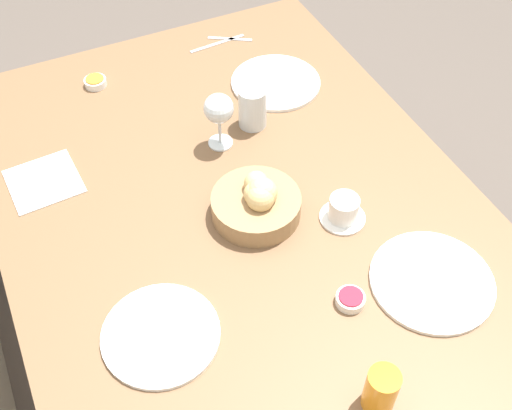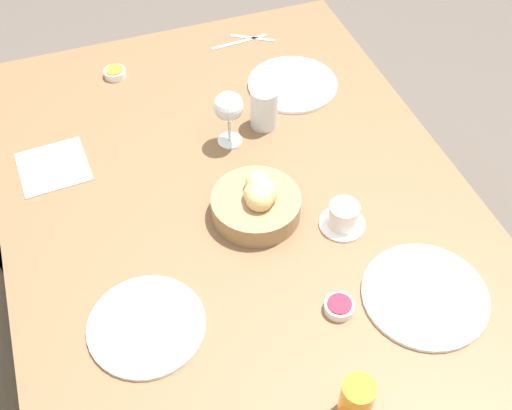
{
  "view_description": "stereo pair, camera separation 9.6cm",
  "coord_description": "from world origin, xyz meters",
  "px_view_note": "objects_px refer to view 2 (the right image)",
  "views": [
    {
      "loc": [
        -0.93,
        0.39,
        1.9
      ],
      "look_at": [
        -0.04,
        -0.03,
        0.79
      ],
      "focal_mm": 45.0,
      "sensor_mm": 36.0,
      "label": 1
    },
    {
      "loc": [
        -0.97,
        0.3,
        1.9
      ],
      "look_at": [
        -0.04,
        -0.03,
        0.79
      ],
      "focal_mm": 45.0,
      "sensor_mm": 36.0,
      "label": 2
    }
  ],
  "objects_px": {
    "plate_near_left": "(425,295)",
    "plate_near_right": "(292,84)",
    "water_tumbler": "(264,107)",
    "spoon_coffee": "(253,38)",
    "wine_glass": "(228,108)",
    "napkin": "(53,167)",
    "juice_glass": "(356,401)",
    "bread_basket": "(257,202)",
    "coffee_cup": "(343,217)",
    "plate_far_center": "(147,326)",
    "fork_silver": "(239,42)",
    "jam_bowl_honey": "(115,73)",
    "jam_bowl_berry": "(339,307)"
  },
  "relations": [
    {
      "from": "plate_near_left",
      "to": "plate_near_right",
      "type": "bearing_deg",
      "value": -0.09
    },
    {
      "from": "water_tumbler",
      "to": "spoon_coffee",
      "type": "bearing_deg",
      "value": -14.92
    },
    {
      "from": "wine_glass",
      "to": "napkin",
      "type": "xyz_separation_m",
      "value": [
        0.06,
        0.45,
        -0.11
      ]
    },
    {
      "from": "juice_glass",
      "to": "wine_glass",
      "type": "height_order",
      "value": "wine_glass"
    },
    {
      "from": "juice_glass",
      "to": "bread_basket",
      "type": "bearing_deg",
      "value": 0.41
    },
    {
      "from": "coffee_cup",
      "to": "wine_glass",
      "type": "bearing_deg",
      "value": 23.77
    },
    {
      "from": "plate_near_right",
      "to": "plate_far_center",
      "type": "distance_m",
      "value": 0.85
    },
    {
      "from": "plate_near_left",
      "to": "wine_glass",
      "type": "relative_size",
      "value": 1.71
    },
    {
      "from": "plate_far_center",
      "to": "fork_silver",
      "type": "height_order",
      "value": "plate_far_center"
    },
    {
      "from": "juice_glass",
      "to": "coffee_cup",
      "type": "xyz_separation_m",
      "value": [
        0.42,
        -0.17,
        -0.02
      ]
    },
    {
      "from": "wine_glass",
      "to": "coffee_cup",
      "type": "bearing_deg",
      "value": -156.23
    },
    {
      "from": "napkin",
      "to": "plate_far_center",
      "type": "bearing_deg",
      "value": -167.62
    },
    {
      "from": "juice_glass",
      "to": "water_tumbler",
      "type": "xyz_separation_m",
      "value": [
        0.81,
        -0.12,
        0.01
      ]
    },
    {
      "from": "bread_basket",
      "to": "plate_far_center",
      "type": "xyz_separation_m",
      "value": [
        -0.21,
        0.31,
        -0.04
      ]
    },
    {
      "from": "bread_basket",
      "to": "plate_far_center",
      "type": "height_order",
      "value": "bread_basket"
    },
    {
      "from": "plate_near_right",
      "to": "coffee_cup",
      "type": "bearing_deg",
      "value": 170.86
    },
    {
      "from": "plate_near_right",
      "to": "water_tumbler",
      "type": "distance_m",
      "value": 0.19
    },
    {
      "from": "juice_glass",
      "to": "wine_glass",
      "type": "bearing_deg",
      "value": -0.99
    },
    {
      "from": "plate_near_left",
      "to": "jam_bowl_honey",
      "type": "xyz_separation_m",
      "value": [
        0.97,
        0.47,
        0.01
      ]
    },
    {
      "from": "juice_glass",
      "to": "jam_bowl_berry",
      "type": "bearing_deg",
      "value": -17.71
    },
    {
      "from": "plate_near_right",
      "to": "fork_silver",
      "type": "relative_size",
      "value": 1.39
    },
    {
      "from": "juice_glass",
      "to": "fork_silver",
      "type": "height_order",
      "value": "juice_glass"
    },
    {
      "from": "plate_near_left",
      "to": "napkin",
      "type": "xyz_separation_m",
      "value": [
        0.65,
        0.69,
        -0.0
      ]
    },
    {
      "from": "plate_near_right",
      "to": "jam_bowl_honey",
      "type": "bearing_deg",
      "value": 65.45
    },
    {
      "from": "wine_glass",
      "to": "fork_silver",
      "type": "xyz_separation_m",
      "value": [
        0.41,
        -0.17,
        -0.11
      ]
    },
    {
      "from": "jam_bowl_honey",
      "to": "wine_glass",
      "type": "bearing_deg",
      "value": -148.87
    },
    {
      "from": "water_tumbler",
      "to": "napkin",
      "type": "height_order",
      "value": "water_tumbler"
    },
    {
      "from": "bread_basket",
      "to": "fork_silver",
      "type": "bearing_deg",
      "value": -15.23
    },
    {
      "from": "coffee_cup",
      "to": "jam_bowl_honey",
      "type": "distance_m",
      "value": 0.83
    },
    {
      "from": "plate_near_right",
      "to": "spoon_coffee",
      "type": "relative_size",
      "value": 2.07
    },
    {
      "from": "plate_near_left",
      "to": "napkin",
      "type": "height_order",
      "value": "plate_near_left"
    },
    {
      "from": "wine_glass",
      "to": "jam_bowl_berry",
      "type": "distance_m",
      "value": 0.57
    },
    {
      "from": "plate_near_right",
      "to": "plate_near_left",
      "type": "bearing_deg",
      "value": 179.91
    },
    {
      "from": "water_tumbler",
      "to": "coffee_cup",
      "type": "relative_size",
      "value": 1.06
    },
    {
      "from": "fork_silver",
      "to": "water_tumbler",
      "type": "bearing_deg",
      "value": 171.34
    },
    {
      "from": "coffee_cup",
      "to": "jam_bowl_honey",
      "type": "relative_size",
      "value": 1.72
    },
    {
      "from": "plate_near_right",
      "to": "fork_silver",
      "type": "height_order",
      "value": "plate_near_right"
    },
    {
      "from": "plate_near_left",
      "to": "spoon_coffee",
      "type": "xyz_separation_m",
      "value": [
        1.01,
        0.03,
        -0.0
      ]
    },
    {
      "from": "plate_near_left",
      "to": "jam_bowl_berry",
      "type": "bearing_deg",
      "value": 80.26
    },
    {
      "from": "juice_glass",
      "to": "jam_bowl_berry",
      "type": "distance_m",
      "value": 0.23
    },
    {
      "from": "napkin",
      "to": "jam_bowl_berry",
      "type": "bearing_deg",
      "value": -141.09
    },
    {
      "from": "jam_bowl_berry",
      "to": "coffee_cup",
      "type": "bearing_deg",
      "value": -26.36
    },
    {
      "from": "water_tumbler",
      "to": "jam_bowl_honey",
      "type": "xyz_separation_m",
      "value": [
        0.34,
        0.33,
        -0.05
      ]
    },
    {
      "from": "fork_silver",
      "to": "spoon_coffee",
      "type": "xyz_separation_m",
      "value": [
        0.01,
        -0.04,
        0.0
      ]
    },
    {
      "from": "juice_glass",
      "to": "wine_glass",
      "type": "xyz_separation_m",
      "value": [
        0.78,
        -0.01,
        0.06
      ]
    },
    {
      "from": "plate_near_left",
      "to": "jam_bowl_berry",
      "type": "xyz_separation_m",
      "value": [
        0.03,
        0.18,
        0.01
      ]
    },
    {
      "from": "plate_near_right",
      "to": "coffee_cup",
      "type": "height_order",
      "value": "coffee_cup"
    },
    {
      "from": "jam_bowl_berry",
      "to": "jam_bowl_honey",
      "type": "bearing_deg",
      "value": 16.66
    },
    {
      "from": "plate_far_center",
      "to": "napkin",
      "type": "xyz_separation_m",
      "value": [
        0.53,
        0.12,
        -0.0
      ]
    },
    {
      "from": "wine_glass",
      "to": "fork_silver",
      "type": "distance_m",
      "value": 0.46
    }
  ]
}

